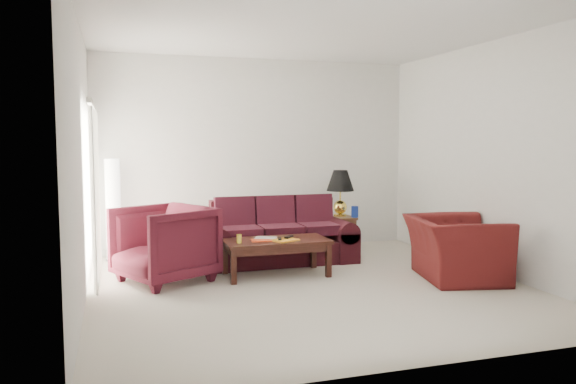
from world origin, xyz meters
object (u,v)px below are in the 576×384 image
object	(u,v)px
sofa	(279,232)
armchair_left	(164,244)
floor_lamp	(113,209)
armchair_right	(456,248)
coffee_table	(276,258)
end_table	(337,233)

from	to	relation	value
sofa	armchair_left	xyz separation A→B (m)	(-1.64, -0.64, 0.03)
sofa	armchair_left	world-z (taller)	armchair_left
armchair_left	floor_lamp	bearing A→B (deg)	174.17
armchair_right	armchair_left	bearing A→B (deg)	87.23
armchair_left	coffee_table	bearing A→B (deg)	58.32
armchair_left	end_table	bearing A→B (deg)	86.07
end_table	armchair_right	size ratio (longest dim) A/B	0.45
floor_lamp	armchair_left	distance (m)	1.59
end_table	coffee_table	xyz separation A→B (m)	(-1.38, -1.32, -0.03)
sofa	end_table	distance (m)	1.29
sofa	coffee_table	xyz separation A→B (m)	(-0.25, -0.73, -0.20)
armchair_left	armchair_right	xyz separation A→B (m)	(3.47, -0.94, -0.08)
sofa	floor_lamp	world-z (taller)	floor_lamp
armchair_left	armchair_right	bearing A→B (deg)	47.21
end_table	coffee_table	distance (m)	1.91
end_table	armchair_left	size ratio (longest dim) A/B	0.52
end_table	armchair_right	distance (m)	2.27
armchair_left	armchair_right	size ratio (longest dim) A/B	0.87
armchair_right	coffee_table	distance (m)	2.25
floor_lamp	sofa	bearing A→B (deg)	-20.23
floor_lamp	armchair_right	xyz separation A→B (m)	(4.06, -2.39, -0.36)
armchair_left	coffee_table	world-z (taller)	armchair_left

